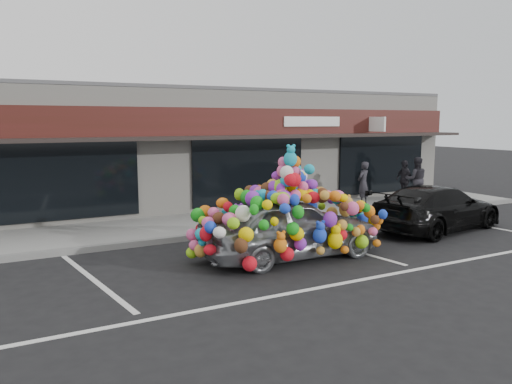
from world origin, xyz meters
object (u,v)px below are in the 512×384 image
pedestrian_c (404,180)px  pedestrian_b (416,179)px  black_sedan (437,208)px  toy_car (290,220)px  pedestrian_a (363,183)px

pedestrian_c → pedestrian_b: bearing=15.1°
black_sedan → pedestrian_b: pedestrian_b is taller
toy_car → pedestrian_c: toy_car is taller
pedestrian_b → black_sedan: bearing=84.7°
black_sedan → pedestrian_c: (2.65, 4.06, 0.25)m
black_sedan → pedestrian_b: size_ratio=2.73×
toy_car → pedestrian_a: toy_car is taller
black_sedan → pedestrian_c: size_ratio=3.00×
toy_car → black_sedan: size_ratio=0.99×
pedestrian_c → black_sedan: bearing=-26.2°
pedestrian_a → pedestrian_c: 2.16m
pedestrian_b → pedestrian_a: bearing=23.0°
black_sedan → pedestrian_b: bearing=-47.4°
black_sedan → pedestrian_c: bearing=-42.7°
pedestrian_b → pedestrian_c: (-0.08, 0.54, -0.08)m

